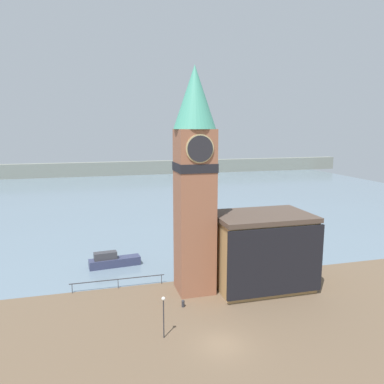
% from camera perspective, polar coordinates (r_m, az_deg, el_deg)
% --- Properties ---
extents(ground_plane, '(160.00, 160.00, 0.00)m').
position_cam_1_polar(ground_plane, '(33.09, 4.54, -22.20)').
color(ground_plane, brown).
extents(water, '(160.00, 120.00, 0.00)m').
position_cam_1_polar(water, '(101.85, -9.38, -0.20)').
color(water, slate).
rests_on(water, ground_plane).
extents(far_shoreline, '(180.00, 3.00, 5.00)m').
position_cam_1_polar(far_shoreline, '(141.00, -11.04, 3.54)').
color(far_shoreline, gray).
rests_on(far_shoreline, water).
extents(pier_railing, '(10.29, 0.08, 1.09)m').
position_cam_1_polar(pier_railing, '(43.00, -11.21, -13.04)').
color(pier_railing, '#333338').
rests_on(pier_railing, ground_plane).
extents(clock_tower, '(4.36, 4.36, 23.66)m').
position_cam_1_polar(clock_tower, '(38.79, 0.42, 2.50)').
color(clock_tower, '#935B42').
rests_on(clock_tower, ground_plane).
extents(pier_building, '(10.55, 7.20, 8.27)m').
position_cam_1_polar(pier_building, '(42.33, 10.60, -8.76)').
color(pier_building, '#A88451').
rests_on(pier_building, ground_plane).
extents(boat_near, '(6.54, 2.18, 2.00)m').
position_cam_1_polar(boat_near, '(49.50, -11.96, -10.21)').
color(boat_near, '#333856').
rests_on(boat_near, water).
extents(mooring_bollard_near, '(0.31, 0.31, 0.73)m').
position_cam_1_polar(mooring_bollard_near, '(38.56, -1.37, -16.56)').
color(mooring_bollard_near, '#2D2D33').
rests_on(mooring_bollard_near, ground_plane).
extents(mooring_bollard_far, '(0.37, 0.37, 0.69)m').
position_cam_1_polar(mooring_bollard_far, '(41.42, -1.70, -14.65)').
color(mooring_bollard_far, '#2D2D33').
rests_on(mooring_bollard_far, ground_plane).
extents(lamp_post, '(0.32, 0.32, 3.68)m').
position_cam_1_polar(lamp_post, '(32.73, -4.36, -17.36)').
color(lamp_post, '#2D2D33').
rests_on(lamp_post, ground_plane).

